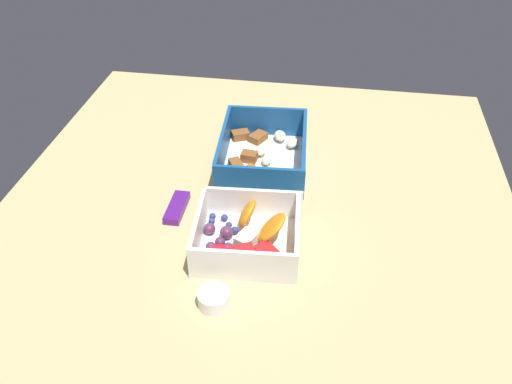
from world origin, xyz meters
TOP-DOWN VIEW (x-y plane):
  - table_surface at (0.00, 0.00)cm, footprint 80.00×80.00cm
  - pasta_container at (8.70, 0.82)cm, footprint 20.01×15.45cm
  - fruit_bowl at (-11.45, -0.03)cm, footprint 14.44×15.29cm
  - candy_bar at (-5.40, 11.96)cm, footprint 7.01×2.41cm
  - paper_cup_liner at (-22.38, 2.35)cm, footprint 4.10×4.10cm

SIDE VIEW (x-z plane):
  - table_surface at x=0.00cm, z-range 0.00..2.00cm
  - candy_bar at x=-5.40cm, z-range 2.00..3.20cm
  - paper_cup_liner at x=-22.38cm, z-range 2.00..4.13cm
  - pasta_container at x=8.70cm, z-range 0.85..6.98cm
  - fruit_bowl at x=-11.45cm, z-range 1.21..6.64cm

